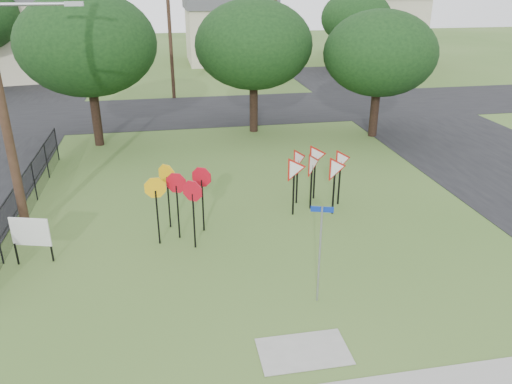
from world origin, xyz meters
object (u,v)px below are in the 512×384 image
(street_name_sign, at_px, (320,248))
(stop_sign_cluster, at_px, (179,189))
(yield_sign_cluster, at_px, (316,165))
(info_board, at_px, (30,233))

(street_name_sign, height_order, stop_sign_cluster, street_name_sign)
(yield_sign_cluster, xyz_separation_m, info_board, (-9.09, -2.27, -0.66))
(street_name_sign, xyz_separation_m, stop_sign_cluster, (-3.27, 4.09, 0.12))
(stop_sign_cluster, xyz_separation_m, info_board, (-4.27, -0.83, -0.71))
(yield_sign_cluster, height_order, info_board, yield_sign_cluster)
(street_name_sign, distance_m, stop_sign_cluster, 5.24)
(stop_sign_cluster, relative_size, yield_sign_cluster, 0.81)
(stop_sign_cluster, height_order, yield_sign_cluster, stop_sign_cluster)
(street_name_sign, distance_m, info_board, 8.23)
(stop_sign_cluster, distance_m, info_board, 4.40)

